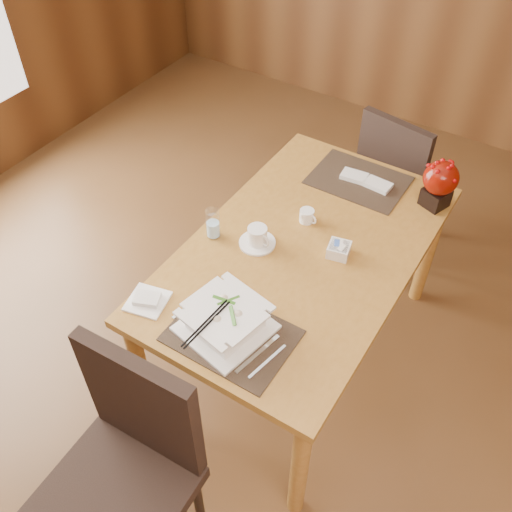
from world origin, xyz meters
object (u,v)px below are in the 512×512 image
Objects in this scene: far_chair at (398,176)px; water_glass at (213,224)px; soup_setting at (225,320)px; sugar_caddy at (339,250)px; dining_table at (302,264)px; bread_plate at (147,301)px; coffee_cup at (257,237)px; berry_decor at (440,182)px; creamer_jug at (307,216)px; near_chair at (127,461)px.

water_glass is at bearing 79.84° from far_chair.
soup_setting is 3.91× the size of sugar_caddy.
dining_table is 10.10× the size of bread_plate.
coffee_cup reaches higher than dining_table.
berry_decor is at bearing 44.00° from water_glass.
creamer_jug reaches higher than bread_plate.
creamer_jug reaches higher than sugar_caddy.
creamer_jug is (-0.04, 0.70, -0.03)m from soup_setting.
sugar_caddy is (0.14, 0.04, 0.12)m from dining_table.
far_chair is at bearing 94.84° from sugar_caddy.
soup_setting reaches higher than dining_table.
berry_decor is at bearing 57.07° from dining_table.
soup_setting is 1.18m from berry_decor.
sugar_caddy is 0.58m from berry_decor.
water_glass is (-0.37, -0.14, 0.17)m from dining_table.
creamer_jug is 0.36× the size of berry_decor.
far_chair reaches higher than bread_plate.
creamer_jug is at bearing 114.95° from dining_table.
bread_plate is at bearing -110.44° from coffee_cup.
coffee_cup is 0.35m from sugar_caddy.
creamer_jug is 0.24m from sugar_caddy.
far_chair is at bearing 74.85° from bread_plate.
far_chair is (0.14, 0.84, -0.27)m from creamer_jug.
bread_plate is at bearing -159.77° from soup_setting.
coffee_cup is 0.20m from water_glass.
soup_setting is (-0.04, -0.54, 0.16)m from dining_table.
coffee_cup is 1.12× the size of water_glass.
water_glass is (-0.19, -0.06, 0.03)m from coffee_cup.
berry_decor is at bearing 72.30° from near_chair.
bread_plate is at bearing 85.31° from far_chair.
soup_setting is at bearing -49.70° from water_glass.
water_glass is 0.14× the size of near_chair.
near_chair is at bearing -84.47° from coffee_cup.
bread_plate is 0.16× the size of far_chair.
bread_plate is 0.59m from near_chair.
berry_decor is (0.41, 1.11, 0.07)m from soup_setting.
dining_table is 0.72m from berry_decor.
dining_table is 10.56× the size of water_glass.
far_chair is (0.43, 1.15, -0.31)m from water_glass.
water_glass is 0.96× the size of bread_plate.
water_glass is 1.69× the size of creamer_jug.
berry_decor is at bearing 135.99° from far_chair.
berry_decor reaches higher than dining_table.
berry_decor is at bearing 57.50° from bread_plate.
creamer_jug is at bearing -137.09° from berry_decor.
bread_plate is (0.00, -0.45, -0.07)m from water_glass.
near_chair is (0.10, -0.99, -0.21)m from coffee_cup.
dining_table is 0.43m from water_glass.
sugar_caddy reaches higher than bread_plate.
near_chair reaches higher than bread_plate.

